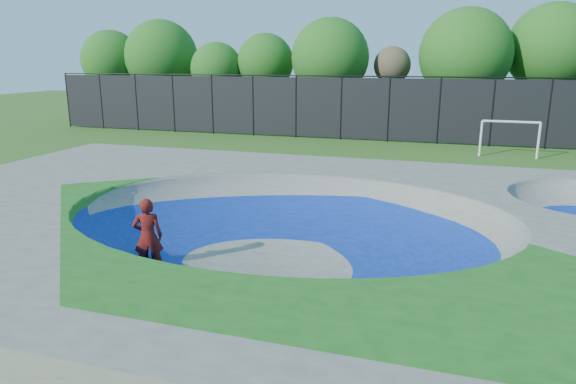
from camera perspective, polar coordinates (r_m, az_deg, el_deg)
ground at (r=12.99m, az=-0.19°, el=-8.19°), size 120.00×120.00×0.00m
skate_deck at (r=12.72m, az=-0.20°, el=-5.07°), size 22.00×14.00×1.50m
skater at (r=12.65m, az=-15.30°, el=-4.80°), size 0.82×0.72×1.88m
skateboard at (r=12.98m, az=-15.03°, el=-8.62°), size 0.81×0.48×0.05m
soccer_goal at (r=29.32m, az=23.45°, el=6.13°), size 2.93×0.12×1.94m
fence at (r=32.75m, az=11.15°, el=9.15°), size 48.09×0.09×4.04m
treeline at (r=37.83m, az=12.49°, el=14.45°), size 52.51×7.74×8.65m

